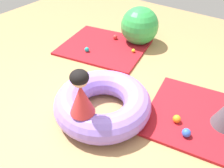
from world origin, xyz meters
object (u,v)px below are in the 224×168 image
at_px(child_in_red, 81,93).
at_px(inflatable_cushion, 103,103).
at_px(play_ball_yellow, 133,51).
at_px(play_ball_blue, 186,133).
at_px(play_ball_red, 115,37).
at_px(play_ball_orange, 177,119).
at_px(play_ball_teal, 87,49).
at_px(exercise_ball_large, 140,26).

bearing_deg(child_in_red, inflatable_cushion, -33.48).
relative_size(play_ball_yellow, play_ball_blue, 0.62).
xyz_separation_m(play_ball_yellow, play_ball_red, (-0.56, 0.22, 0.01)).
bearing_deg(play_ball_orange, play_ball_yellow, 139.83).
distance_m(play_ball_red, play_ball_teal, 0.71).
distance_m(child_in_red, play_ball_yellow, 2.04).
relative_size(play_ball_teal, exercise_ball_large, 0.12).
xyz_separation_m(play_ball_yellow, play_ball_blue, (1.52, -1.27, 0.02)).
height_order(play_ball_red, exercise_ball_large, exercise_ball_large).
bearing_deg(play_ball_red, play_ball_blue, -35.69).
height_order(play_ball_yellow, play_ball_orange, play_ball_orange).
xyz_separation_m(child_in_red, exercise_ball_large, (-0.66, 2.32, -0.27)).
bearing_deg(inflatable_cushion, child_in_red, -86.32).
xyz_separation_m(play_ball_red, play_ball_teal, (-0.13, -0.69, -0.00)).
relative_size(play_ball_yellow, exercise_ball_large, 0.09).
distance_m(inflatable_cushion, play_ball_blue, 1.06).
relative_size(inflatable_cushion, child_in_red, 2.23).
xyz_separation_m(play_ball_teal, exercise_ball_large, (0.54, 0.89, 0.27)).
bearing_deg(exercise_ball_large, inflatable_cushion, -71.93).
bearing_deg(play_ball_teal, child_in_red, -50.05).
distance_m(inflatable_cushion, play_ball_yellow, 1.59).
distance_m(inflatable_cushion, child_in_red, 0.59).
bearing_deg(play_ball_yellow, child_in_red, -74.99).
distance_m(play_ball_red, play_ball_blue, 2.55).
bearing_deg(play_ball_orange, play_ball_blue, -38.08).
bearing_deg(play_ball_blue, play_ball_teal, 160.12).
bearing_deg(child_in_red, play_ball_orange, -83.94).
height_order(play_ball_teal, play_ball_blue, play_ball_blue).
xyz_separation_m(play_ball_orange, exercise_ball_large, (-1.48, 1.55, 0.26)).
bearing_deg(play_ball_orange, play_ball_teal, 162.08).
height_order(inflatable_cushion, child_in_red, child_in_red).
xyz_separation_m(play_ball_yellow, play_ball_orange, (1.33, -1.13, 0.02)).
bearing_deg(play_ball_red, exercise_ball_large, 26.14).
distance_m(play_ball_yellow, play_ball_orange, 1.74).
distance_m(play_ball_teal, exercise_ball_large, 1.08).
xyz_separation_m(child_in_red, play_ball_yellow, (-0.51, 1.90, -0.55)).
xyz_separation_m(play_ball_yellow, exercise_ball_large, (-0.15, 0.42, 0.28)).
relative_size(play_ball_teal, play_ball_blue, 0.81).
height_order(child_in_red, play_ball_orange, child_in_red).
height_order(play_ball_yellow, play_ball_teal, play_ball_teal).
distance_m(child_in_red, play_ball_orange, 1.25).
bearing_deg(play_ball_teal, play_ball_blue, -19.88).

